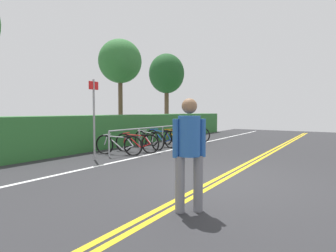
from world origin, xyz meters
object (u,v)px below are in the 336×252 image
tree_far_right (167,74)px  bicycle_1 (137,143)px  bicycle_5 (183,136)px  pedestrian (189,147)px  bicycle_6 (193,134)px  bicycle_4 (175,138)px  bike_rack (163,131)px  tree_mid (120,62)px  bicycle_0 (119,145)px  sign_post_near (94,112)px  bicycle_3 (161,138)px  bicycle_2 (149,140)px

tree_far_right → bicycle_1: bearing=-153.2°
bicycle_5 → pedestrian: (-7.49, -4.42, 0.62)m
bicycle_1 → bicycle_6: 4.18m
bicycle_4 → pedestrian: bearing=-147.0°
bike_rack → bicycle_5: 1.72m
tree_mid → tree_far_right: (5.86, 1.13, 0.15)m
bicycle_0 → sign_post_near: size_ratio=0.72×
sign_post_near → bicycle_6: bearing=-1.1°
bicycle_6 → tree_mid: size_ratio=0.35×
bicycle_0 → pedestrian: bearing=-126.4°
bicycle_4 → tree_far_right: bearing=36.2°
bicycle_4 → bicycle_6: bearing=1.3°
bicycle_1 → bicycle_3: bicycle_3 is taller
bicycle_3 → tree_mid: bearing=75.7°
bicycle_2 → bike_rack: bearing=-9.6°
bicycle_3 → bicycle_5: size_ratio=1.06×
bicycle_1 → bicycle_4: bearing=-2.7°
bicycle_0 → bicycle_6: (4.95, -0.23, 0.02)m
bicycle_0 → tree_mid: bearing=41.9°
pedestrian → tree_far_right: tree_far_right is taller
bicycle_4 → bicycle_5: bicycle_4 is taller
bicycle_5 → tree_mid: size_ratio=0.34×
bicycle_1 → bicycle_2: bearing=9.5°
bike_rack → bicycle_6: bike_rack is taller
bicycle_4 → tree_mid: 4.78m
sign_post_near → bicycle_5: bearing=0.2°
bicycle_2 → bicycle_6: (3.26, -0.23, 0.00)m
bicycle_0 → tree_far_right: 10.66m
bicycle_0 → bicycle_3: bearing=-0.2°
bicycle_6 → bicycle_2: bearing=176.0°
bicycle_1 → tree_far_right: 10.07m
sign_post_near → tree_far_right: bearing=22.1°
bicycle_5 → bicycle_6: bicycle_6 is taller
bicycle_2 → bicycle_5: 2.47m
bicycle_4 → bicycle_5: size_ratio=1.02×
bike_rack → bicycle_3: size_ratio=3.43×
tree_mid → bicycle_0: bearing=-138.1°
bicycle_1 → bicycle_6: bearing=-1.0°
bicycle_5 → bicycle_0: bearing=178.7°
bike_rack → bicycle_4: bike_rack is taller
bicycle_0 → bicycle_1: (0.77, -0.16, 0.00)m
bicycle_2 → bicycle_4: size_ratio=0.98×
bicycle_0 → sign_post_near: 1.61m
bike_rack → sign_post_near: size_ratio=2.54×
sign_post_near → tree_far_right: (10.30, 4.18, 2.58)m
bicycle_1 → bicycle_6: size_ratio=1.00×
bicycle_2 → bicycle_4: bearing=-9.9°
bicycle_2 → bicycle_0: bearing=179.9°
bicycle_3 → tree_mid: tree_mid is taller
bicycle_3 → pedestrian: size_ratio=1.08×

